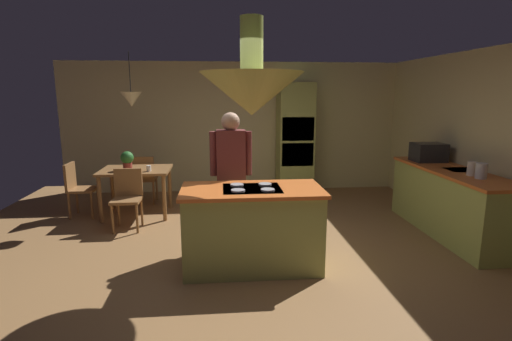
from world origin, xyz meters
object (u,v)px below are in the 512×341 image
at_px(canister_sugar, 472,169).
at_px(cup_on_table, 149,168).
at_px(chair_facing_island, 127,195).
at_px(kitchen_island, 252,227).
at_px(potted_plant_on_table, 127,160).
at_px(dining_table, 136,175).
at_px(chair_by_back_wall, 144,176).
at_px(chair_at_corner, 77,186).
at_px(oven_tower, 295,139).
at_px(person_at_island, 231,170).
at_px(canister_flour, 481,171).
at_px(microwave_on_counter, 428,152).

bearing_deg(canister_sugar, cup_on_table, 160.99).
bearing_deg(chair_facing_island, cup_on_table, 60.10).
distance_m(kitchen_island, potted_plant_on_table, 2.74).
xyz_separation_m(dining_table, potted_plant_on_table, (-0.10, -0.08, 0.27)).
bearing_deg(dining_table, canister_sugar, -20.36).
bearing_deg(chair_by_back_wall, dining_table, 90.00).
bearing_deg(chair_at_corner, oven_tower, -72.92).
bearing_deg(potted_plant_on_table, dining_table, 39.48).
relative_size(chair_at_corner, cup_on_table, 9.67).
height_order(person_at_island, cup_on_table, person_at_island).
xyz_separation_m(oven_tower, dining_table, (-2.80, -1.14, -0.42)).
height_order(oven_tower, potted_plant_on_table, oven_tower).
xyz_separation_m(oven_tower, canister_flour, (1.74, -3.01, -0.06)).
height_order(dining_table, chair_by_back_wall, chair_by_back_wall).
height_order(kitchen_island, oven_tower, oven_tower).
height_order(chair_by_back_wall, microwave_on_counter, microwave_on_counter).
relative_size(oven_tower, chair_at_corner, 2.47).
bearing_deg(potted_plant_on_table, chair_facing_island, -79.49).
height_order(potted_plant_on_table, microwave_on_counter, microwave_on_counter).
distance_m(dining_table, microwave_on_counter, 4.60).
bearing_deg(cup_on_table, canister_sugar, -19.01).
xyz_separation_m(kitchen_island, microwave_on_counter, (2.84, 1.48, 0.60)).
relative_size(person_at_island, chair_at_corner, 1.98).
xyz_separation_m(chair_facing_island, chair_by_back_wall, (0.00, 1.26, 0.00)).
bearing_deg(potted_plant_on_table, chair_by_back_wall, 81.91).
distance_m(chair_facing_island, cup_on_table, 0.58).
xyz_separation_m(potted_plant_on_table, microwave_on_counter, (4.64, -0.54, 0.13)).
bearing_deg(chair_by_back_wall, chair_at_corner, 34.48).
height_order(chair_by_back_wall, cup_on_table, chair_by_back_wall).
relative_size(dining_table, chair_at_corner, 1.24).
xyz_separation_m(chair_by_back_wall, chair_at_corner, (-0.92, -0.63, 0.00)).
relative_size(person_at_island, microwave_on_counter, 3.74).
distance_m(cup_on_table, canister_sugar, 4.55).
distance_m(kitchen_island, oven_tower, 3.48).
bearing_deg(canister_flour, potted_plant_on_table, 159.01).
relative_size(potted_plant_on_table, cup_on_table, 3.33).
height_order(canister_flour, canister_sugar, canister_flour).
bearing_deg(dining_table, chair_at_corner, -180.00).
distance_m(oven_tower, canister_flour, 3.48).
bearing_deg(person_at_island, canister_flour, -8.23).
distance_m(chair_facing_island, potted_plant_on_table, 0.70).
relative_size(chair_facing_island, cup_on_table, 9.67).
relative_size(kitchen_island, oven_tower, 0.73).
bearing_deg(microwave_on_counter, chair_facing_island, -179.87).
bearing_deg(canister_flour, person_at_island, 171.77).
height_order(chair_by_back_wall, potted_plant_on_table, potted_plant_on_table).
bearing_deg(canister_sugar, canister_flour, -90.00).
bearing_deg(oven_tower, kitchen_island, -108.74).
bearing_deg(chair_by_back_wall, canister_sugar, 152.96).
distance_m(chair_at_corner, potted_plant_on_table, 0.93).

